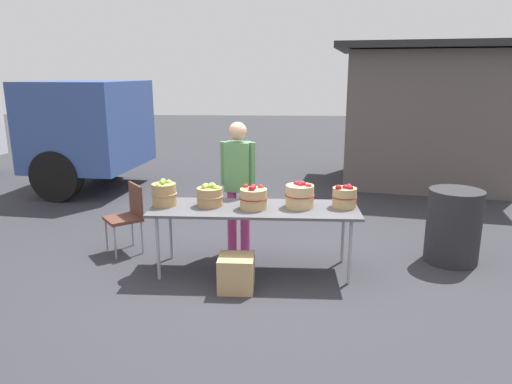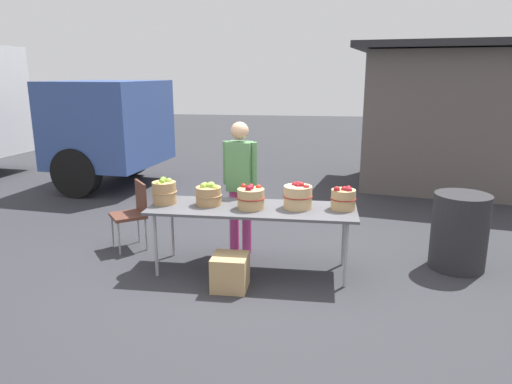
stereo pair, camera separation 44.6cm
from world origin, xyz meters
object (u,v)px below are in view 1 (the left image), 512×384
(apple_basket_green_0, at_px, (164,194))
(apple_basket_red_1, at_px, (300,195))
(vendor_adult, at_px, (238,177))
(market_table, at_px, (255,211))
(apple_basket_red_2, at_px, (345,196))
(apple_basket_red_0, at_px, (253,198))
(produce_crate, at_px, (236,273))
(apple_basket_green_1, at_px, (210,195))
(folding_chair, at_px, (128,213))
(trash_barrel, at_px, (453,226))

(apple_basket_green_0, relative_size, apple_basket_red_1, 0.92)
(vendor_adult, bearing_deg, apple_basket_green_0, 41.90)
(market_table, xyz_separation_m, apple_basket_red_2, (1.00, 0.07, 0.16))
(apple_basket_red_0, xyz_separation_m, produce_crate, (-0.15, -0.46, -0.69))
(apple_basket_green_0, xyz_separation_m, apple_basket_red_1, (1.52, 0.02, -0.00))
(market_table, height_order, apple_basket_red_2, apple_basket_red_2)
(apple_basket_green_1, height_order, folding_chair, apple_basket_green_1)
(apple_basket_green_1, relative_size, apple_basket_red_1, 0.92)
(market_table, xyz_separation_m, trash_barrel, (2.34, 0.41, -0.27))
(produce_crate, bearing_deg, market_table, 72.10)
(market_table, bearing_deg, trash_barrel, 9.85)
(apple_basket_green_1, xyz_separation_m, produce_crate, (0.34, -0.54, -0.69))
(apple_basket_green_1, distance_m, apple_basket_red_2, 1.50)
(apple_basket_green_1, height_order, produce_crate, apple_basket_green_1)
(market_table, relative_size, apple_basket_green_1, 7.53)
(apple_basket_green_0, relative_size, vendor_adult, 0.19)
(folding_chair, bearing_deg, market_table, 34.80)
(vendor_adult, distance_m, folding_chair, 1.45)
(apple_basket_green_1, height_order, vendor_adult, vendor_adult)
(apple_basket_red_0, bearing_deg, apple_basket_red_2, 6.08)
(trash_barrel, bearing_deg, apple_basket_red_1, -168.90)
(folding_chair, bearing_deg, apple_basket_red_0, 33.42)
(apple_basket_red_2, xyz_separation_m, folding_chair, (-2.61, 0.44, -0.36))
(vendor_adult, relative_size, trash_barrel, 1.86)
(apple_basket_red_0, height_order, trash_barrel, apple_basket_red_0)
(apple_basket_red_2, relative_size, vendor_adult, 0.17)
(apple_basket_red_2, distance_m, trash_barrel, 1.45)
(market_table, height_order, vendor_adult, vendor_adult)
(market_table, xyz_separation_m, apple_basket_green_1, (-0.50, 0.04, 0.16))
(market_table, distance_m, produce_crate, 0.74)
(apple_basket_green_0, bearing_deg, apple_basket_red_1, 0.71)
(vendor_adult, relative_size, produce_crate, 4.50)
(market_table, relative_size, apple_basket_red_0, 7.27)
(apple_basket_red_0, relative_size, vendor_adult, 0.19)
(folding_chair, relative_size, trash_barrel, 0.98)
(apple_basket_red_2, xyz_separation_m, vendor_adult, (-1.23, 0.49, 0.09))
(apple_basket_red_2, xyz_separation_m, produce_crate, (-1.16, -0.57, -0.69))
(apple_basket_green_0, bearing_deg, market_table, -1.50)
(market_table, distance_m, apple_basket_green_0, 1.03)
(market_table, distance_m, apple_basket_red_0, 0.17)
(market_table, relative_size, vendor_adult, 1.40)
(apple_basket_red_0, relative_size, produce_crate, 0.87)
(apple_basket_red_2, height_order, folding_chair, apple_basket_red_2)
(market_table, bearing_deg, folding_chair, 162.37)
(apple_basket_red_1, bearing_deg, vendor_adult, 145.04)
(market_table, height_order, trash_barrel, trash_barrel)
(market_table, relative_size, apple_basket_green_0, 7.50)
(market_table, bearing_deg, vendor_adult, 112.60)
(market_table, distance_m, trash_barrel, 2.39)
(apple_basket_green_0, xyz_separation_m, produce_crate, (0.86, -0.52, -0.70))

